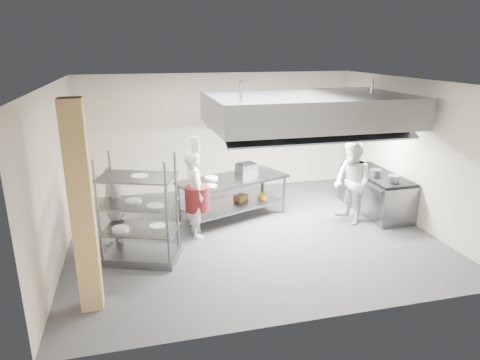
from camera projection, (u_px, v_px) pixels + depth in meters
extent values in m
plane|color=#39393C|center=(250.00, 233.00, 8.66)|extent=(7.00, 7.00, 0.00)
plane|color=silver|center=(252.00, 82.00, 7.77)|extent=(7.00, 7.00, 0.00)
plane|color=#B9AC93|center=(220.00, 133.00, 10.99)|extent=(7.00, 0.00, 7.00)
plane|color=#B9AC93|center=(57.00, 174.00, 7.40)|extent=(0.00, 6.00, 6.00)
plane|color=#B9AC93|center=(410.00, 151.00, 9.03)|extent=(0.00, 6.00, 6.00)
cube|color=#E2B874|center=(82.00, 210.00, 5.78)|extent=(0.30, 0.30, 3.00)
cube|color=gray|center=(308.00, 109.00, 8.62)|extent=(4.00, 2.50, 0.60)
cube|color=white|center=(265.00, 127.00, 8.51)|extent=(1.60, 0.12, 0.04)
cube|color=white|center=(347.00, 123.00, 8.93)|extent=(1.60, 0.12, 0.04)
cube|color=gray|center=(288.00, 131.00, 11.26)|extent=(1.50, 0.28, 0.04)
cube|color=gray|center=(233.00, 180.00, 9.19)|extent=(2.57, 1.76, 0.06)
cube|color=gray|center=(233.00, 205.00, 9.36)|extent=(2.35, 1.60, 0.04)
cube|color=gray|center=(375.00, 193.00, 9.72)|extent=(0.80, 2.00, 0.84)
cube|color=black|center=(377.00, 175.00, 9.58)|extent=(0.78, 1.96, 0.06)
imported|color=white|center=(195.00, 194.00, 8.32)|extent=(0.47, 0.67, 1.73)
imported|color=silver|center=(352.00, 183.00, 9.00)|extent=(0.79, 0.95, 1.75)
imported|color=silver|center=(114.00, 208.00, 7.82)|extent=(0.57, 0.99, 1.58)
cube|color=slate|center=(246.00, 168.00, 9.55)|extent=(0.50, 0.45, 0.20)
cube|color=olive|center=(241.00, 198.00, 9.56)|extent=(0.35, 0.34, 0.13)
cylinder|color=gray|center=(375.00, 173.00, 9.28)|extent=(0.25, 0.25, 0.17)
cylinder|color=white|center=(140.00, 228.00, 7.40)|extent=(0.28, 0.28, 0.05)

